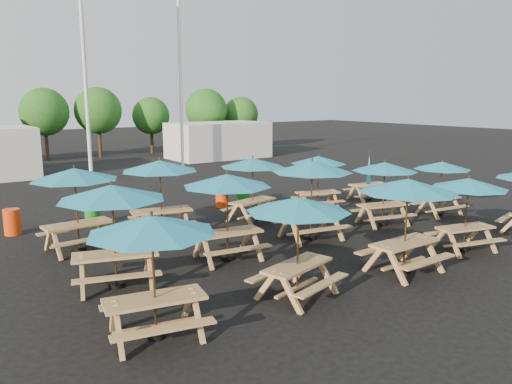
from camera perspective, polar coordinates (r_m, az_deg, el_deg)
ground at (r=16.86m, az=2.96°, el=-4.45°), size 120.00×120.00×0.00m
picnic_unit_0 at (r=9.18m, az=-11.80°, el=-4.31°), size 2.79×2.79×2.37m
picnic_unit_1 at (r=11.90m, az=-16.13°, el=-0.56°), size 3.11×3.11×2.48m
picnic_unit_2 at (r=15.18m, az=-20.01°, el=1.51°), size 2.64×2.64×2.46m
picnic_unit_3 at (r=10.91m, az=4.86°, el=-1.99°), size 2.83×2.83×2.31m
picnic_unit_4 at (r=13.46m, az=-3.34°, el=0.88°), size 2.72×2.72×2.42m
picnic_unit_5 at (r=16.33m, az=-10.93°, el=2.58°), size 2.93×2.93×2.46m
picnic_unit_6 at (r=13.00m, az=16.97°, el=0.22°), size 2.50×2.50×2.46m
picnic_unit_7 at (r=15.53m, az=6.42°, el=2.48°), size 2.92×2.92×2.52m
picnic_unit_8 at (r=17.77m, az=-0.37°, el=3.05°), size 2.81×2.81×2.33m
picnic_unit_9 at (r=15.52m, az=23.11°, el=0.55°), size 2.64×2.64×2.17m
picnic_unit_10 at (r=17.81m, az=14.49°, el=2.49°), size 2.72×2.72×2.24m
picnic_unit_11 at (r=19.80m, az=7.15°, el=3.37°), size 2.72×2.72×2.17m
picnic_unit_13 at (r=19.98m, az=20.49°, el=2.58°), size 2.30×2.30×2.07m
picnic_unit_14 at (r=22.21m, az=12.73°, el=1.35°), size 1.89×1.71×2.17m
waste_bin_0 at (r=18.13m, az=-26.10°, el=-3.09°), size 0.53×0.53×0.85m
waste_bin_1 at (r=18.41m, az=-18.21°, el=-2.32°), size 0.53×0.53×0.85m
waste_bin_2 at (r=20.45m, az=-3.90°, el=-0.52°), size 0.53×0.53×0.85m
waste_bin_3 at (r=20.86m, az=-1.52°, el=-0.28°), size 0.53×0.53×0.85m
mast_0 at (r=27.99m, az=-19.01°, el=13.43°), size 0.20×0.20×12.00m
mast_1 at (r=32.29m, az=-8.66°, el=13.46°), size 0.20×0.20×12.00m
event_tent_1 at (r=37.19m, az=-4.33°, el=5.93°), size 7.00×4.00×2.60m
tree_3 at (r=38.40m, az=-23.05°, el=8.41°), size 3.36×3.36×5.09m
tree_4 at (r=38.92m, az=-17.60°, el=8.86°), size 3.41×3.41×5.17m
tree_5 at (r=40.86m, az=-11.91°, el=8.51°), size 2.94×2.94×4.45m
tree_6 at (r=41.05m, az=-5.73°, el=9.33°), size 3.38×3.38×5.13m
tree_7 at (r=42.87m, az=-1.75°, el=8.86°), size 2.95×2.95×4.48m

